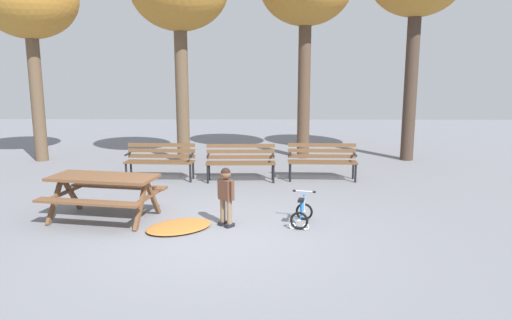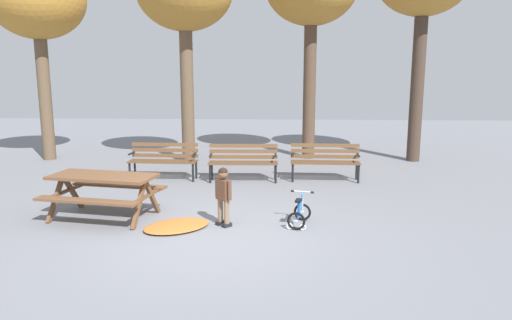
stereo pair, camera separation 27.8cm
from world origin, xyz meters
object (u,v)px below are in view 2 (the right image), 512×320
Objects in this scene: park_bench_far_left at (164,158)px; child_standing at (223,192)px; park_bench_right at (325,159)px; park_bench_left at (243,159)px; picnic_table at (103,185)px; kids_bicycle at (299,214)px.

child_standing reaches higher than park_bench_far_left.
child_standing reaches higher than park_bench_right.
child_standing is at bearing -91.51° from park_bench_left.
park_bench_right reaches higher than picnic_table.
park_bench_left and park_bench_right have the same top height.
park_bench_far_left is at bearing -179.31° from park_bench_right.
child_standing reaches higher than picnic_table.
picnic_table is 5.15m from park_bench_right.
park_bench_left is at bearing 109.99° from kids_bicycle.
child_standing is at bearing -9.25° from picnic_table.
kids_bicycle is at bearing 3.96° from child_standing.
picnic_table is at bearing 170.75° from child_standing.
park_bench_far_left is (0.32, 3.05, -0.08)m from picnic_table.
picnic_table reaches higher than kids_bicycle.
park_bench_far_left is at bearing 177.15° from park_bench_left.
kids_bicycle is (3.06, -3.31, -0.31)m from park_bench_far_left.
park_bench_far_left is 4.52m from kids_bicycle.
picnic_table is 3.26× the size of kids_bicycle.
park_bench_left is (2.21, 2.95, -0.08)m from picnic_table.
park_bench_far_left reaches higher than picnic_table.
park_bench_left is (1.89, -0.09, 0.00)m from park_bench_far_left.
park_bench_left is at bearing -2.85° from park_bench_far_left.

